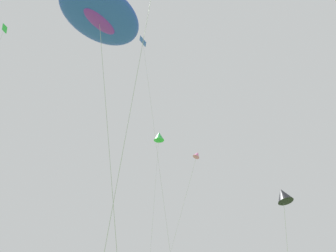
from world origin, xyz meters
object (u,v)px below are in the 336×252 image
big_show_kite (97,12)px  small_kite_bird_shape (159,137)px  small_kite_stunt_black (283,195)px  small_kite_delta_white (197,156)px  small_kite_box_yellow (145,56)px

big_show_kite → small_kite_bird_shape: bearing=22.9°
small_kite_stunt_black → small_kite_delta_white: bearing=73.2°
small_kite_bird_shape → small_kite_stunt_black: (-1.06, -14.91, -10.50)m
big_show_kite → small_kite_box_yellow: 12.62m
small_kite_delta_white → small_kite_box_yellow: bearing=-76.7°
big_show_kite → small_kite_stunt_black: size_ratio=2.43×
big_show_kite → small_kite_box_yellow: size_ratio=0.70×
small_kite_bird_shape → small_kite_box_yellow: size_ratio=0.69×
small_kite_box_yellow → small_kite_delta_white: bearing=10.6°
small_kite_box_yellow → small_kite_delta_white: (6.29, 0.48, -9.11)m
big_show_kite → small_kite_delta_white: (13.88, 8.49, -3.00)m
small_kite_box_yellow → big_show_kite: bearing=-127.3°
big_show_kite → small_kite_stunt_black: 15.29m
small_kite_bird_shape → small_kite_delta_white: size_ratio=1.19×
big_show_kite → small_kite_bird_shape: size_ratio=1.01×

